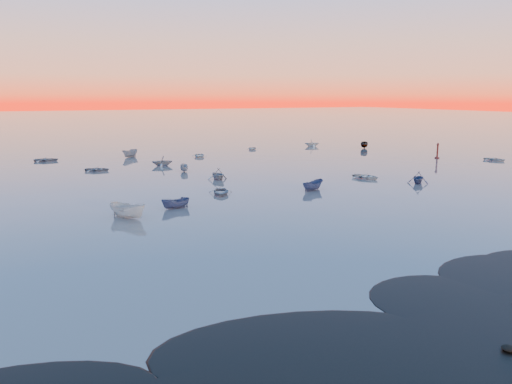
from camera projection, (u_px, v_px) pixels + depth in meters
ground at (138, 145)px, 121.89m from camera, size 600.00×600.00×0.00m
mud_lobes at (480, 283)px, 32.42m from camera, size 140.00×6.00×0.07m
moored_fleet at (202, 171)px, 80.26m from camera, size 124.00×58.00×1.20m
boat_near_center at (313, 190)px, 63.95m from camera, size 2.83×4.06×1.30m
boat_near_right at (218, 179)px, 72.13m from camera, size 3.76×1.95×1.27m
channel_marker at (437, 152)px, 96.10m from camera, size 0.89×0.89×3.18m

